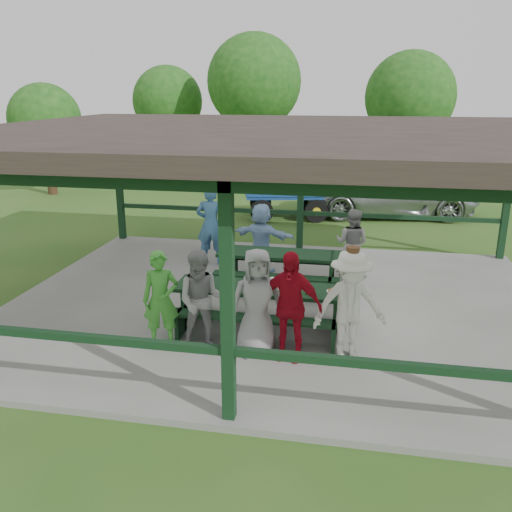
% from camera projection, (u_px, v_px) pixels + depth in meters
% --- Properties ---
extents(ground, '(90.00, 90.00, 0.00)m').
position_uv_depth(ground, '(277.00, 307.00, 10.26)').
color(ground, '#2B571B').
rests_on(ground, ground).
extents(concrete_slab, '(10.00, 8.00, 0.10)m').
position_uv_depth(concrete_slab, '(277.00, 305.00, 10.25)').
color(concrete_slab, slate).
rests_on(concrete_slab, ground).
extents(pavilion_structure, '(10.60, 8.60, 3.24)m').
position_uv_depth(pavilion_structure, '(279.00, 137.00, 9.33)').
color(pavilion_structure, black).
rests_on(pavilion_structure, concrete_slab).
extents(picnic_table_near, '(2.84, 1.39, 0.75)m').
position_uv_depth(picnic_table_near, '(261.00, 302.00, 8.98)').
color(picnic_table_near, black).
rests_on(picnic_table_near, concrete_slab).
extents(picnic_table_far, '(2.44, 1.39, 0.75)m').
position_uv_depth(picnic_table_far, '(279.00, 266.00, 10.86)').
color(picnic_table_far, black).
rests_on(picnic_table_far, concrete_slab).
extents(table_setting, '(2.39, 0.45, 0.10)m').
position_uv_depth(table_setting, '(269.00, 285.00, 8.89)').
color(table_setting, white).
rests_on(table_setting, picnic_table_near).
extents(contestant_green, '(0.64, 0.51, 1.54)m').
position_uv_depth(contestant_green, '(161.00, 299.00, 8.32)').
color(contestant_green, green).
rests_on(contestant_green, concrete_slab).
extents(contestant_grey_left, '(0.86, 0.73, 1.58)m').
position_uv_depth(contestant_grey_left, '(202.00, 301.00, 8.22)').
color(contestant_grey_left, gray).
rests_on(contestant_grey_left, concrete_slab).
extents(contestant_grey_mid, '(0.94, 0.76, 1.65)m').
position_uv_depth(contestant_grey_mid, '(257.00, 302.00, 8.05)').
color(contestant_grey_mid, gray).
rests_on(contestant_grey_mid, concrete_slab).
extents(contestant_red, '(1.01, 0.51, 1.67)m').
position_uv_depth(contestant_red, '(289.00, 306.00, 7.91)').
color(contestant_red, '#AC0D1E').
rests_on(contestant_red, concrete_slab).
extents(contestant_white_fedora, '(1.23, 0.93, 1.74)m').
position_uv_depth(contestant_white_fedora, '(350.00, 306.00, 7.88)').
color(contestant_white_fedora, silver).
rests_on(contestant_white_fedora, concrete_slab).
extents(spectator_lblue, '(1.49, 0.81, 1.53)m').
position_uv_depth(spectator_lblue, '(261.00, 238.00, 11.78)').
color(spectator_lblue, '#93B9E3').
rests_on(spectator_lblue, concrete_slab).
extents(spectator_blue, '(0.69, 0.48, 1.83)m').
position_uv_depth(spectator_blue, '(211.00, 225.00, 12.27)').
color(spectator_blue, '#396896').
rests_on(spectator_blue, concrete_slab).
extents(spectator_grey, '(0.86, 0.76, 1.49)m').
position_uv_depth(spectator_grey, '(352.00, 243.00, 11.44)').
color(spectator_grey, gray).
rests_on(spectator_grey, concrete_slab).
extents(pickup_truck, '(5.50, 3.07, 1.45)m').
position_uv_depth(pickup_truck, '(395.00, 193.00, 17.61)').
color(pickup_truck, silver).
rests_on(pickup_truck, ground).
extents(farm_trailer, '(3.65, 2.03, 1.26)m').
position_uv_depth(farm_trailer, '(288.00, 198.00, 17.27)').
color(farm_trailer, '#1A4491').
rests_on(farm_trailer, ground).
extents(tree_far_left, '(3.22, 3.22, 5.03)m').
position_uv_depth(tree_far_left, '(168.00, 102.00, 25.16)').
color(tree_far_left, '#311E13').
rests_on(tree_far_left, ground).
extents(tree_left, '(4.02, 4.02, 6.27)m').
position_uv_depth(tree_left, '(254.00, 82.00, 23.07)').
color(tree_left, '#311E13').
rests_on(tree_left, ground).
extents(tree_mid, '(3.46, 3.46, 5.41)m').
position_uv_depth(tree_mid, '(410.00, 97.00, 20.97)').
color(tree_mid, '#311E13').
rests_on(tree_mid, ground).
extents(tree_edge_left, '(2.69, 2.69, 4.21)m').
position_uv_depth(tree_edge_left, '(45.00, 120.00, 20.51)').
color(tree_edge_left, '#311E13').
rests_on(tree_edge_left, ground).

